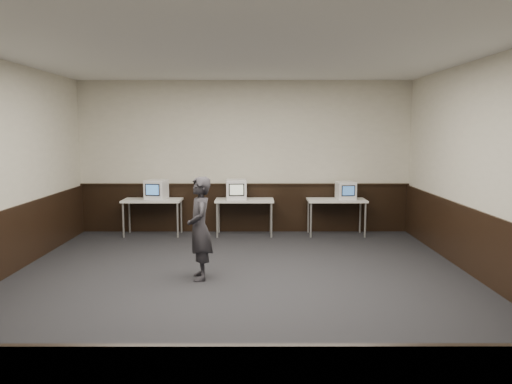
# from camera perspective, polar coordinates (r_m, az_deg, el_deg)

# --- Properties ---
(floor) EXTENTS (8.00, 8.00, 0.00)m
(floor) POSITION_cam_1_polar(r_m,az_deg,el_deg) (6.93, -1.96, -11.14)
(floor) COLOR black
(floor) RESTS_ON ground
(ceiling) EXTENTS (8.00, 8.00, 0.00)m
(ceiling) POSITION_cam_1_polar(r_m,az_deg,el_deg) (6.66, -2.08, 16.00)
(ceiling) COLOR white
(ceiling) RESTS_ON back_wall
(back_wall) EXTENTS (7.00, 0.00, 7.00)m
(back_wall) POSITION_cam_1_polar(r_m,az_deg,el_deg) (10.60, -1.29, 4.02)
(back_wall) COLOR beige
(back_wall) RESTS_ON ground
(front_wall) EXTENTS (7.00, 0.00, 7.00)m
(front_wall) POSITION_cam_1_polar(r_m,az_deg,el_deg) (2.65, -4.93, -5.27)
(front_wall) COLOR beige
(front_wall) RESTS_ON ground
(right_wall) EXTENTS (0.00, 8.00, 8.00)m
(right_wall) POSITION_cam_1_polar(r_m,az_deg,el_deg) (7.37, 26.33, 1.94)
(right_wall) COLOR beige
(right_wall) RESTS_ON ground
(wainscot_back) EXTENTS (6.98, 0.04, 1.00)m
(wainscot_back) POSITION_cam_1_polar(r_m,az_deg,el_deg) (10.69, -1.28, -1.89)
(wainscot_back) COLOR black
(wainscot_back) RESTS_ON back_wall
(wainscot_right) EXTENTS (0.04, 7.98, 1.00)m
(wainscot_right) POSITION_cam_1_polar(r_m,az_deg,el_deg) (7.53, 25.73, -6.42)
(wainscot_right) COLOR black
(wainscot_right) RESTS_ON right_wall
(wainscot_rail) EXTENTS (6.98, 0.06, 0.04)m
(wainscot_rail) POSITION_cam_1_polar(r_m,az_deg,el_deg) (10.60, -1.29, 0.87)
(wainscot_rail) COLOR black
(wainscot_rail) RESTS_ON wainscot_back
(desk_left) EXTENTS (1.20, 0.60, 0.75)m
(desk_left) POSITION_cam_1_polar(r_m,az_deg,el_deg) (10.50, -11.74, -1.21)
(desk_left) COLOR silver
(desk_left) RESTS_ON ground
(desk_center) EXTENTS (1.20, 0.60, 0.75)m
(desk_center) POSITION_cam_1_polar(r_m,az_deg,el_deg) (10.29, -1.32, -1.23)
(desk_center) COLOR silver
(desk_center) RESTS_ON ground
(desk_right) EXTENTS (1.20, 0.60, 0.75)m
(desk_right) POSITION_cam_1_polar(r_m,az_deg,el_deg) (10.42, 9.18, -1.21)
(desk_right) COLOR silver
(desk_right) RESTS_ON ground
(emac_left) EXTENTS (0.47, 0.49, 0.40)m
(emac_left) POSITION_cam_1_polar(r_m,az_deg,el_deg) (10.45, -11.33, 0.27)
(emac_left) COLOR white
(emac_left) RESTS_ON desk_left
(emac_center) EXTENTS (0.44, 0.47, 0.41)m
(emac_center) POSITION_cam_1_polar(r_m,az_deg,el_deg) (10.23, -2.28, 0.28)
(emac_center) COLOR white
(emac_center) RESTS_ON desk_center
(emac_right) EXTENTS (0.40, 0.42, 0.37)m
(emac_right) POSITION_cam_1_polar(r_m,az_deg,el_deg) (10.42, 10.22, 0.18)
(emac_right) COLOR white
(emac_right) RESTS_ON desk_right
(person) EXTENTS (0.46, 0.61, 1.50)m
(person) POSITION_cam_1_polar(r_m,az_deg,el_deg) (7.29, -6.45, -4.15)
(person) COLOR #28272C
(person) RESTS_ON ground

